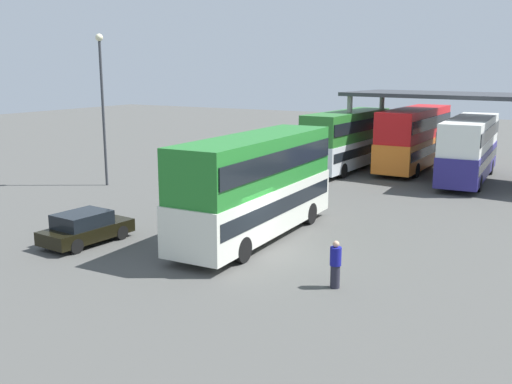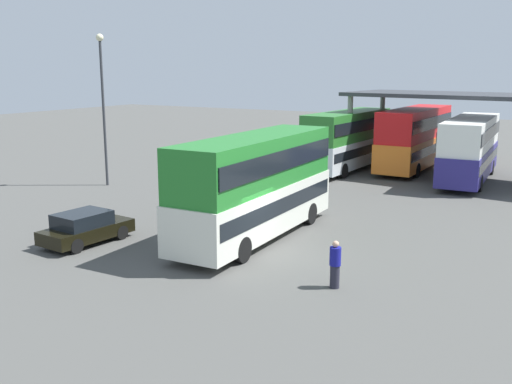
# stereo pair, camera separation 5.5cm
# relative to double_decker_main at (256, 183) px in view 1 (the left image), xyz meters

# --- Properties ---
(ground_plane) EXTENTS (140.00, 140.00, 0.00)m
(ground_plane) POSITION_rel_double_decker_main_xyz_m (1.47, -2.07, -2.40)
(ground_plane) COLOR #4A4A47
(double_decker_main) EXTENTS (2.87, 10.32, 4.40)m
(double_decker_main) POSITION_rel_double_decker_main_xyz_m (0.00, 0.00, 0.00)
(double_decker_main) COLOR silver
(double_decker_main) RESTS_ON ground_plane
(parked_hatchback) EXTENTS (1.99, 3.95, 1.35)m
(parked_hatchback) POSITION_rel_double_decker_main_xyz_m (-5.67, -4.35, -1.73)
(parked_hatchback) COLOR black
(parked_hatchback) RESTS_ON ground_plane
(double_decker_near_canopy) EXTENTS (2.99, 10.13, 4.15)m
(double_decker_near_canopy) POSITION_rel_double_decker_main_xyz_m (-3.00, 17.93, -0.13)
(double_decker_near_canopy) COLOR silver
(double_decker_near_canopy) RESTS_ON ground_plane
(double_decker_mid_row) EXTENTS (2.69, 10.50, 4.35)m
(double_decker_mid_row) POSITION_rel_double_decker_main_xyz_m (1.03, 20.63, -0.02)
(double_decker_mid_row) COLOR orange
(double_decker_mid_row) RESTS_ON ground_plane
(double_decker_far_right) EXTENTS (3.00, 10.52, 4.05)m
(double_decker_far_right) POSITION_rel_double_decker_main_xyz_m (5.30, 17.96, -0.18)
(double_decker_far_right) COLOR navy
(double_decker_far_right) RESTS_ON ground_plane
(depot_canopy) EXTENTS (18.45, 8.32, 5.53)m
(depot_canopy) POSITION_rel_double_decker_main_xyz_m (6.00, 18.72, 2.76)
(depot_canopy) COLOR #33353A
(depot_canopy) RESTS_ON ground_plane
(lamppost_tall) EXTENTS (0.44, 0.44, 9.14)m
(lamppost_tall) POSITION_rel_double_decker_main_xyz_m (-13.79, 5.21, 3.23)
(lamppost_tall) COLOR #33353A
(lamppost_tall) RESTS_ON ground_plane
(pedestrian_waiting) EXTENTS (0.38, 0.38, 1.62)m
(pedestrian_waiting) POSITION_rel_double_decker_main_xyz_m (5.25, -3.80, -1.60)
(pedestrian_waiting) COLOR #262633
(pedestrian_waiting) RESTS_ON ground_plane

